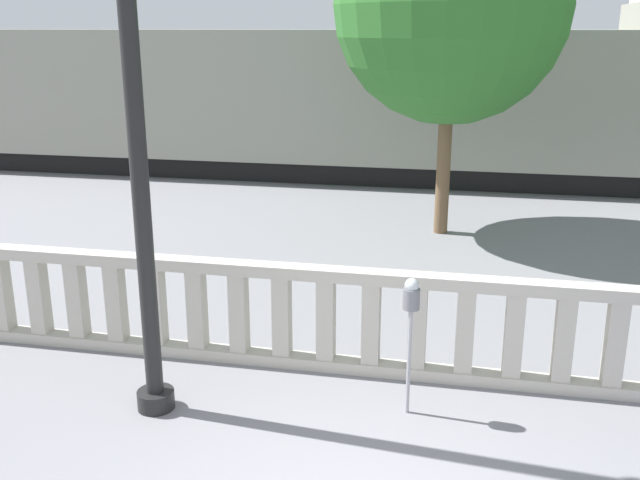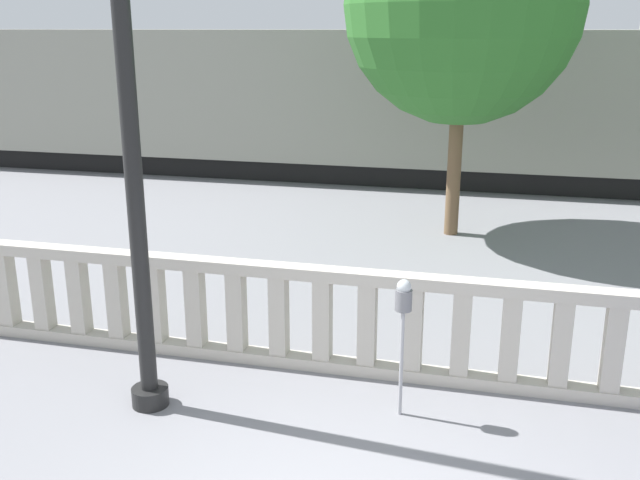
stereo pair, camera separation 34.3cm
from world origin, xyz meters
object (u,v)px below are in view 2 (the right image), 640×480
(train_near, at_px, (310,100))
(tree_left, at_px, (463,5))
(lamppost, at_px, (130,126))
(parking_meter, at_px, (403,307))

(train_near, height_order, tree_left, tree_left)
(lamppost, height_order, parking_meter, lamppost)
(tree_left, bearing_deg, train_near, 129.42)
(train_near, bearing_deg, tree_left, -50.58)
(lamppost, xyz_separation_m, train_near, (-1.51, 12.53, -0.97))
(parking_meter, relative_size, tree_left, 0.23)
(lamppost, xyz_separation_m, tree_left, (2.66, 7.46, 1.28))
(parking_meter, distance_m, tree_left, 7.65)
(parking_meter, height_order, tree_left, tree_left)
(lamppost, relative_size, tree_left, 0.96)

